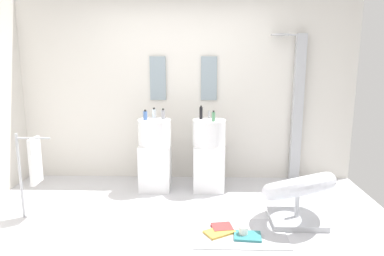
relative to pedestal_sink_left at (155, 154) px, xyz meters
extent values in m
cube|color=silver|center=(0.36, -1.12, -0.51)|extent=(4.80, 3.60, 0.04)
cube|color=silver|center=(0.36, 0.53, 0.81)|extent=(4.80, 0.10, 2.60)
cube|color=white|center=(0.00, 0.00, -0.18)|extent=(0.40, 0.40, 0.61)
cylinder|color=white|center=(0.00, 0.00, 0.29)|extent=(0.43, 0.43, 0.34)
cylinder|color=#B7BABF|center=(0.00, 0.12, 0.51)|extent=(0.02, 0.02, 0.10)
cube|color=white|center=(0.71, 0.00, -0.18)|extent=(0.40, 0.40, 0.61)
cylinder|color=white|center=(0.71, 0.00, 0.29)|extent=(0.43, 0.43, 0.34)
cylinder|color=#B7BABF|center=(0.71, 0.12, 0.51)|extent=(0.02, 0.02, 0.10)
cube|color=#8C9EA8|center=(0.00, 0.46, 0.96)|extent=(0.22, 0.03, 0.60)
cube|color=#8C9EA8|center=(0.71, 0.46, 0.96)|extent=(0.22, 0.03, 0.60)
cube|color=#B7BABF|center=(1.95, 0.41, 0.54)|extent=(0.14, 0.08, 2.05)
cylinder|color=#B7BABF|center=(1.80, 0.39, 1.54)|extent=(0.30, 0.02, 0.02)
cylinder|color=#B7BABF|center=(1.65, 0.36, 1.54)|extent=(0.24, 0.24, 0.02)
cube|color=#B7BABF|center=(1.64, -0.93, -0.46)|extent=(0.56, 0.50, 0.06)
cylinder|color=#B7BABF|center=(1.64, -0.93, -0.29)|extent=(0.05, 0.05, 0.34)
torus|color=silver|center=(1.64, -0.93, -0.09)|extent=(1.07, 1.07, 0.49)
cylinder|color=#B7BABF|center=(-1.35, -0.90, -0.01)|extent=(0.03, 0.03, 0.95)
cylinder|color=#B7BABF|center=(-1.17, -0.90, 0.41)|extent=(0.36, 0.02, 0.02)
cube|color=white|center=(-1.17, -0.90, 0.16)|extent=(0.04, 0.22, 0.50)
cube|color=#B2B2B7|center=(1.00, -1.21, -0.48)|extent=(0.92, 0.63, 0.01)
cube|color=gold|center=(0.80, -1.23, -0.47)|extent=(0.34, 0.31, 0.02)
cube|color=#B73838|center=(0.83, -1.13, -0.46)|extent=(0.23, 0.22, 0.03)
cube|color=teal|center=(1.07, -1.30, -0.47)|extent=(0.28, 0.22, 0.02)
cylinder|color=white|center=(1.03, -1.27, -0.43)|extent=(0.09, 0.09, 0.10)
cylinder|color=#99999E|center=(0.11, 0.03, 0.52)|extent=(0.05, 0.05, 0.12)
cylinder|color=black|center=(0.11, 0.03, 0.59)|extent=(0.03, 0.03, 0.02)
cylinder|color=black|center=(0.61, 0.06, 0.54)|extent=(0.04, 0.04, 0.16)
cylinder|color=black|center=(0.61, 0.06, 0.62)|extent=(0.02, 0.02, 0.02)
cylinder|color=silver|center=(-0.02, 0.14, 0.52)|extent=(0.06, 0.06, 0.11)
cylinder|color=black|center=(-0.02, 0.14, 0.58)|extent=(0.03, 0.03, 0.02)
cylinder|color=#59996B|center=(0.76, -0.10, 0.52)|extent=(0.04, 0.04, 0.11)
cylinder|color=black|center=(0.76, -0.10, 0.58)|extent=(0.02, 0.02, 0.02)
cylinder|color=#4C72B7|center=(-0.11, -0.03, 0.51)|extent=(0.05, 0.05, 0.11)
cylinder|color=black|center=(-0.11, -0.03, 0.58)|extent=(0.03, 0.03, 0.02)
camera|label=1|loc=(0.62, -4.49, 1.25)|focal=33.03mm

